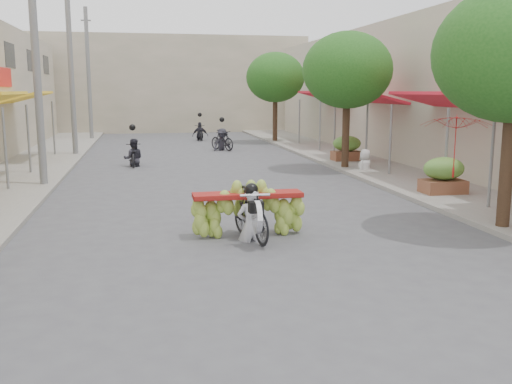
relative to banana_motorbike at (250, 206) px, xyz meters
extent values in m
plane|color=#4F4F54|center=(0.14, -4.48, -0.68)|extent=(120.00, 120.00, 0.00)
cube|color=gray|center=(-6.86, 10.52, -0.62)|extent=(4.00, 60.00, 0.12)
cube|color=gray|center=(7.14, 10.52, -0.62)|extent=(4.00, 60.00, 0.12)
cylinder|color=slate|center=(-6.16, 6.72, 0.60)|extent=(0.08, 0.08, 2.55)
cylinder|color=slate|center=(-6.16, 10.32, 0.60)|extent=(0.08, 0.08, 2.55)
cube|color=yellow|center=(-6.98, 14.52, 2.07)|extent=(1.77, 4.00, 0.53)
cylinder|color=slate|center=(-6.16, 12.72, 0.60)|extent=(0.08, 0.08, 2.55)
cylinder|color=slate|center=(-6.16, 16.32, 0.60)|extent=(0.08, 0.08, 2.55)
cube|color=red|center=(-7.86, 14.52, 2.92)|extent=(0.10, 3.50, 0.80)
cube|color=#1E2328|center=(-7.88, 16.52, 3.92)|extent=(0.08, 2.00, 1.10)
cube|color=#1E2328|center=(-7.88, 21.52, 3.92)|extent=(0.08, 2.00, 1.10)
cube|color=#1E2328|center=(-7.88, 26.52, 3.92)|extent=(0.08, 2.00, 1.10)
cube|color=#B6AB96|center=(12.14, 9.52, 2.32)|extent=(8.00, 40.00, 6.00)
cylinder|color=slate|center=(6.44, 1.42, 0.60)|extent=(0.08, 0.08, 2.55)
cube|color=red|center=(7.26, 5.52, 2.07)|extent=(1.77, 4.20, 0.53)
cylinder|color=slate|center=(6.44, 3.62, 0.60)|extent=(0.08, 0.08, 2.55)
cylinder|color=slate|center=(6.44, 7.42, 0.60)|extent=(0.08, 0.08, 2.55)
cube|color=red|center=(7.26, 11.52, 2.07)|extent=(1.77, 4.20, 0.53)
cylinder|color=slate|center=(6.44, 9.62, 0.60)|extent=(0.08, 0.08, 2.55)
cylinder|color=slate|center=(6.44, 13.42, 0.60)|extent=(0.08, 0.08, 2.55)
cube|color=red|center=(7.26, 17.52, 2.07)|extent=(1.77, 4.20, 0.53)
cylinder|color=slate|center=(6.44, 15.62, 0.60)|extent=(0.08, 0.08, 2.55)
cylinder|color=slate|center=(6.44, 19.42, 0.60)|extent=(0.08, 0.08, 2.55)
cube|color=#B4A78E|center=(0.14, 33.52, 2.82)|extent=(20.00, 6.00, 7.00)
cylinder|color=slate|center=(-5.26, 7.52, 3.32)|extent=(0.24, 0.24, 8.00)
cylinder|color=slate|center=(-5.26, 16.52, 3.32)|extent=(0.24, 0.24, 8.00)
cylinder|color=slate|center=(-5.26, 25.52, 3.32)|extent=(0.24, 0.24, 8.00)
cube|color=slate|center=(-5.26, 25.52, 6.52)|extent=(0.60, 0.08, 0.08)
cylinder|color=#3A2719|center=(5.54, -0.48, 0.92)|extent=(0.28, 0.28, 3.20)
cylinder|color=#3A2719|center=(5.54, 9.52, 0.92)|extent=(0.28, 0.28, 3.20)
ellipsoid|color=#265F1B|center=(5.54, 9.52, 3.12)|extent=(3.40, 3.40, 2.90)
cylinder|color=#3A2719|center=(5.54, 21.52, 0.92)|extent=(0.28, 0.28, 3.20)
ellipsoid|color=#265F1B|center=(5.54, 21.52, 3.12)|extent=(3.40, 3.40, 2.90)
cube|color=brown|center=(6.34, 3.52, -0.31)|extent=(1.20, 0.80, 0.50)
ellipsoid|color=#598F35|center=(6.34, 3.52, 0.27)|extent=(1.20, 0.88, 0.66)
cube|color=brown|center=(6.34, 11.52, -0.31)|extent=(1.20, 0.80, 0.50)
ellipsoid|color=#598F35|center=(6.34, 11.52, 0.27)|extent=(1.20, 0.88, 0.66)
imported|color=black|center=(0.00, -0.12, -0.13)|extent=(0.89, 1.93, 1.09)
cylinder|color=silver|center=(0.00, -0.77, -0.06)|extent=(0.10, 0.66, 0.66)
cube|color=black|center=(0.00, -0.67, 0.12)|extent=(0.28, 0.22, 0.22)
cylinder|color=silver|center=(0.00, -0.57, 0.34)|extent=(0.60, 0.05, 0.05)
cube|color=maroon|center=(0.00, 0.23, 0.20)|extent=(2.30, 0.55, 0.10)
imported|color=silver|center=(0.00, -0.17, 0.41)|extent=(0.57, 0.42, 1.58)
sphere|color=black|center=(0.00, -0.20, 1.18)|extent=(0.28, 0.28, 0.28)
imported|color=#A81716|center=(5.95, 2.30, 1.77)|extent=(2.16, 2.16, 1.69)
imported|color=silver|center=(6.06, 8.75, 0.19)|extent=(0.86, 0.79, 1.51)
imported|color=black|center=(-2.53, 12.20, -0.24)|extent=(0.60, 1.57, 0.88)
imported|color=#2A2931|center=(-2.53, 12.20, 0.45)|extent=(0.80, 0.49, 1.65)
sphere|color=black|center=(-2.53, 12.20, 0.90)|extent=(0.26, 0.26, 0.26)
imported|color=black|center=(1.86, 17.66, -0.15)|extent=(1.36, 1.80, 1.06)
imported|color=#2A2931|center=(1.86, 17.66, 0.45)|extent=(1.19, 1.02, 1.65)
sphere|color=black|center=(1.86, 17.66, 0.90)|extent=(0.26, 0.26, 0.26)
imported|color=black|center=(1.34, 23.78, -0.22)|extent=(0.68, 1.65, 0.92)
imported|color=#2A2931|center=(1.34, 23.78, 0.45)|extent=(0.99, 0.59, 1.65)
sphere|color=black|center=(1.34, 23.78, 0.90)|extent=(0.26, 0.26, 0.26)
camera|label=1|loc=(-2.11, -11.35, 2.36)|focal=40.00mm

